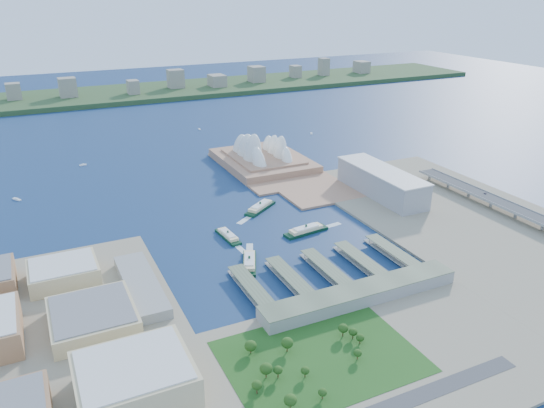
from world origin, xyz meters
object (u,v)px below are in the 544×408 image
toaster_building (381,182)px  ferry_a (228,234)px  ferry_d (306,229)px  opera_house (263,146)px  car_c (485,193)px  ferry_c (249,260)px  ferry_b (260,206)px

toaster_building → ferry_a: 244.57m
ferry_a → ferry_d: 93.34m
opera_house → car_c: 347.35m
ferry_c → car_c: 354.43m
ferry_b → ferry_c: bearing=-63.9°
opera_house → toaster_building: opera_house is taller
opera_house → ferry_b: bearing=-115.6°
toaster_building → ferry_b: (-172.48, 28.18, -15.10)m
toaster_building → ferry_c: size_ratio=2.86×
ferry_c → ferry_d: bearing=-131.3°
toaster_building → car_c: toaster_building is taller
opera_house → ferry_c: opera_house is taller
toaster_building → ferry_b: 175.42m
ferry_c → toaster_building: bearing=-133.4°
toaster_building → car_c: bearing=-37.7°
ferry_a → car_c: bearing=-12.6°
opera_house → ferry_d: 269.40m
ferry_c → ferry_d: ferry_d is taller
car_c → ferry_d: bearing=-5.1°
toaster_building → ferry_c: 266.35m
opera_house → ferry_a: (-151.75, -233.46, -27.41)m
ferry_a → car_c: size_ratio=11.01×
ferry_a → opera_house: bearing=52.6°
ferry_b → ferry_d: size_ratio=1.01×
toaster_building → ferry_a: toaster_building is taller
car_c → toaster_building: bearing=-37.7°
ferry_a → ferry_c: bearing=-96.8°
ferry_c → ferry_a: bearing=-68.8°
ferry_d → car_c: car_c is taller
car_c → ferry_c: bearing=3.2°
ferry_a → ferry_b: bearing=37.3°
ferry_a → ferry_d: (89.27, -27.24, 0.77)m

